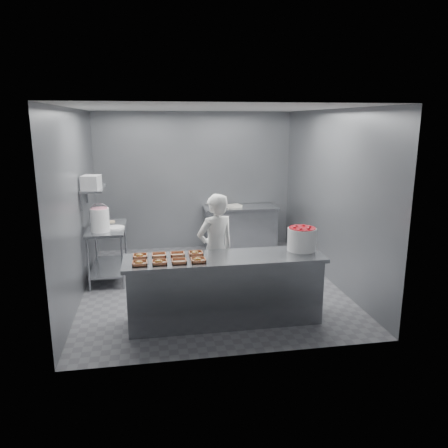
{
  "coord_description": "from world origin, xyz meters",
  "views": [
    {
      "loc": [
        -0.93,
        -6.67,
        2.62
      ],
      "look_at": [
        0.19,
        -0.2,
        1.06
      ],
      "focal_mm": 35.0,
      "sensor_mm": 36.0,
      "label": 1
    }
  ],
  "objects_px": {
    "back_counter": "(240,228)",
    "worker": "(216,250)",
    "prep_table": "(108,244)",
    "strawberry_tub": "(302,238)",
    "service_counter": "(225,289)",
    "tray_4": "(140,256)",
    "tray_7": "(196,253)",
    "tray_1": "(159,262)",
    "tray_6": "(178,254)",
    "glaze_bucket": "(100,219)",
    "tray_2": "(179,261)",
    "tray_3": "(198,260)",
    "appliance": "(91,182)",
    "tray_5": "(159,255)",
    "tray_0": "(140,263)"
  },
  "relations": [
    {
      "from": "service_counter",
      "to": "tray_7",
      "type": "distance_m",
      "value": 0.61
    },
    {
      "from": "service_counter",
      "to": "appliance",
      "type": "xyz_separation_m",
      "value": [
        -1.82,
        1.71,
        1.22
      ]
    },
    {
      "from": "tray_1",
      "to": "appliance",
      "type": "height_order",
      "value": "appliance"
    },
    {
      "from": "tray_0",
      "to": "tray_3",
      "type": "relative_size",
      "value": 1.0
    },
    {
      "from": "service_counter",
      "to": "prep_table",
      "type": "height_order",
      "value": "same"
    },
    {
      "from": "service_counter",
      "to": "tray_4",
      "type": "relative_size",
      "value": 13.88
    },
    {
      "from": "back_counter",
      "to": "worker",
      "type": "height_order",
      "value": "worker"
    },
    {
      "from": "tray_1",
      "to": "back_counter",
      "type": "bearing_deg",
      "value": 62.85
    },
    {
      "from": "prep_table",
      "to": "strawberry_tub",
      "type": "distance_m",
      "value": 3.33
    },
    {
      "from": "service_counter",
      "to": "tray_2",
      "type": "distance_m",
      "value": 0.77
    },
    {
      "from": "prep_table",
      "to": "glaze_bucket",
      "type": "bearing_deg",
      "value": -102.73
    },
    {
      "from": "service_counter",
      "to": "tray_1",
      "type": "bearing_deg",
      "value": -170.33
    },
    {
      "from": "tray_2",
      "to": "tray_7",
      "type": "bearing_deg",
      "value": 50.41
    },
    {
      "from": "tray_1",
      "to": "appliance",
      "type": "bearing_deg",
      "value": 117.84
    },
    {
      "from": "tray_5",
      "to": "tray_6",
      "type": "bearing_deg",
      "value": 0.0
    },
    {
      "from": "tray_0",
      "to": "tray_7",
      "type": "relative_size",
      "value": 1.0
    },
    {
      "from": "tray_2",
      "to": "tray_6",
      "type": "height_order",
      "value": "same"
    },
    {
      "from": "tray_2",
      "to": "tray_5",
      "type": "distance_m",
      "value": 0.37
    },
    {
      "from": "back_counter",
      "to": "worker",
      "type": "relative_size",
      "value": 0.92
    },
    {
      "from": "tray_0",
      "to": "tray_6",
      "type": "height_order",
      "value": "tray_0"
    },
    {
      "from": "tray_0",
      "to": "glaze_bucket",
      "type": "relative_size",
      "value": 0.41
    },
    {
      "from": "prep_table",
      "to": "tray_5",
      "type": "distance_m",
      "value": 2.01
    },
    {
      "from": "appliance",
      "to": "tray_3",
      "type": "bearing_deg",
      "value": -42.48
    },
    {
      "from": "tray_5",
      "to": "appliance",
      "type": "height_order",
      "value": "appliance"
    },
    {
      "from": "tray_5",
      "to": "service_counter",
      "type": "bearing_deg",
      "value": -9.71
    },
    {
      "from": "service_counter",
      "to": "tray_4",
      "type": "height_order",
      "value": "tray_4"
    },
    {
      "from": "service_counter",
      "to": "tray_4",
      "type": "bearing_deg",
      "value": 172.45
    },
    {
      "from": "tray_7",
      "to": "prep_table",
      "type": "bearing_deg",
      "value": 125.52
    },
    {
      "from": "tray_0",
      "to": "tray_4",
      "type": "height_order",
      "value": "same"
    },
    {
      "from": "back_counter",
      "to": "tray_1",
      "type": "height_order",
      "value": "tray_1"
    },
    {
      "from": "prep_table",
      "to": "strawberry_tub",
      "type": "relative_size",
      "value": 3.12
    },
    {
      "from": "service_counter",
      "to": "glaze_bucket",
      "type": "height_order",
      "value": "glaze_bucket"
    },
    {
      "from": "tray_2",
      "to": "worker",
      "type": "relative_size",
      "value": 0.11
    },
    {
      "from": "prep_table",
      "to": "appliance",
      "type": "height_order",
      "value": "appliance"
    },
    {
      "from": "glaze_bucket",
      "to": "back_counter",
      "type": "bearing_deg",
      "value": 31.42
    },
    {
      "from": "tray_2",
      "to": "tray_3",
      "type": "bearing_deg",
      "value": -0.0
    },
    {
      "from": "tray_5",
      "to": "glaze_bucket",
      "type": "distance_m",
      "value": 1.75
    },
    {
      "from": "tray_3",
      "to": "appliance",
      "type": "height_order",
      "value": "appliance"
    },
    {
      "from": "worker",
      "to": "tray_1",
      "type": "bearing_deg",
      "value": 18.75
    },
    {
      "from": "tray_0",
      "to": "appliance",
      "type": "relative_size",
      "value": 0.63
    },
    {
      "from": "tray_5",
      "to": "tray_7",
      "type": "relative_size",
      "value": 1.0
    },
    {
      "from": "tray_6",
      "to": "glaze_bucket",
      "type": "xyz_separation_m",
      "value": [
        -1.12,
        1.51,
        0.18
      ]
    },
    {
      "from": "tray_5",
      "to": "appliance",
      "type": "bearing_deg",
      "value": 122.07
    },
    {
      "from": "service_counter",
      "to": "tray_3",
      "type": "relative_size",
      "value": 13.88
    },
    {
      "from": "tray_6",
      "to": "tray_7",
      "type": "relative_size",
      "value": 1.0
    },
    {
      "from": "tray_1",
      "to": "tray_4",
      "type": "xyz_separation_m",
      "value": [
        -0.24,
        0.29,
        0.0
      ]
    },
    {
      "from": "prep_table",
      "to": "strawberry_tub",
      "type": "xyz_separation_m",
      "value": [
        2.73,
        -1.84,
        0.48
      ]
    },
    {
      "from": "tray_5",
      "to": "glaze_bucket",
      "type": "xyz_separation_m",
      "value": [
        -0.88,
        1.51,
        0.18
      ]
    },
    {
      "from": "tray_1",
      "to": "tray_7",
      "type": "relative_size",
      "value": 1.0
    },
    {
      "from": "strawberry_tub",
      "to": "service_counter",
      "type": "bearing_deg",
      "value": -174.11
    }
  ]
}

